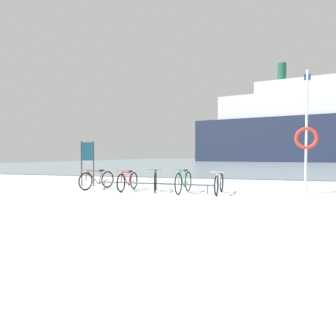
% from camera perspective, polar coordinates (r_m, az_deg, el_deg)
% --- Properties ---
extents(ground, '(80.00, 132.00, 0.08)m').
position_cam_1_polar(ground, '(60.84, 14.38, 1.00)').
color(ground, silver).
extents(bike_rack, '(4.32, 0.21, 0.31)m').
position_cam_1_polar(bike_rack, '(10.87, -2.79, -2.93)').
color(bike_rack, '#4C5156').
rests_on(bike_rack, ground).
extents(bicycle_0, '(0.66, 1.68, 0.76)m').
position_cam_1_polar(bicycle_0, '(11.98, -12.96, -2.13)').
color(bicycle_0, black).
rests_on(bicycle_0, ground).
extents(bicycle_1, '(0.46, 1.73, 0.75)m').
position_cam_1_polar(bicycle_1, '(11.25, -7.44, -2.40)').
color(bicycle_1, black).
rests_on(bicycle_1, ground).
extents(bicycle_2, '(0.61, 1.60, 0.80)m').
position_cam_1_polar(bicycle_2, '(10.96, -2.34, -2.41)').
color(bicycle_2, black).
rests_on(bicycle_2, ground).
extents(bicycle_3, '(0.46, 1.79, 0.83)m').
position_cam_1_polar(bicycle_3, '(10.46, 2.88, -2.54)').
color(bicycle_3, black).
rests_on(bicycle_3, ground).
extents(bicycle_4, '(0.46, 1.71, 0.75)m').
position_cam_1_polar(bicycle_4, '(10.34, 9.39, -2.83)').
color(bicycle_4, black).
rests_on(bicycle_4, ground).
extents(info_sign, '(0.54, 0.19, 1.86)m').
position_cam_1_polar(info_sign, '(13.19, -14.63, 2.19)').
color(info_sign, '#33383D').
rests_on(info_sign, ground).
extents(rescue_post, '(0.74, 0.11, 4.10)m').
position_cam_1_polar(rescue_post, '(11.30, 24.14, 5.62)').
color(rescue_post, silver).
rests_on(rescue_post, ground).
extents(ferry_ship, '(50.62, 19.02, 20.39)m').
position_cam_1_polar(ferry_ship, '(68.68, 26.02, 6.72)').
color(ferry_ship, '#232D47').
rests_on(ferry_ship, ground).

